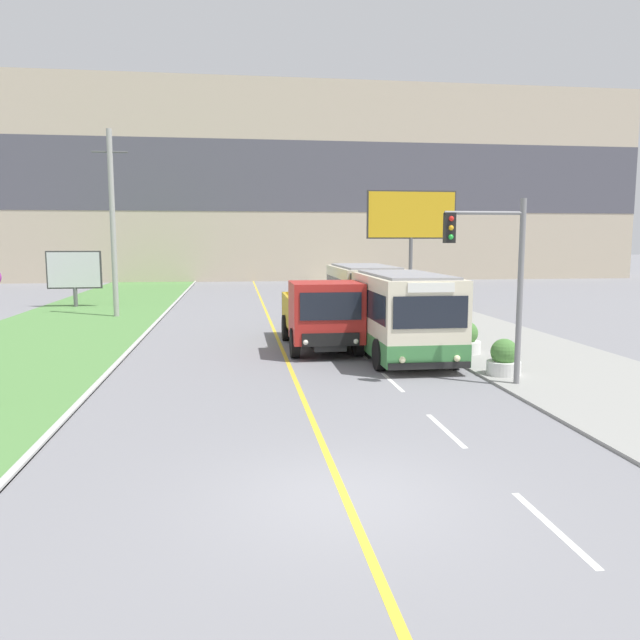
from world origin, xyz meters
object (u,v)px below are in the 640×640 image
Objects in this scene: city_bus at (382,306)px; utility_pole_far at (113,223)px; traffic_light_mast at (497,267)px; billboard_small at (74,271)px; billboard_large at (411,218)px; planter_round_far at (406,316)px; dump_truck at (322,316)px; planter_round_second at (466,339)px; planter_round_third at (433,325)px; planter_round_near at (504,359)px.

utility_pole_far is (-11.97, 10.39, 3.42)m from city_bus.
traffic_light_mast is 1.52× the size of billboard_small.
planter_round_far is (-3.32, -10.99, -4.90)m from billboard_large.
dump_truck is 0.92× the size of billboard_large.
traffic_light_mast is 5.59m from planter_round_second.
traffic_light_mast is 28.61m from billboard_small.
planter_round_far is (17.54, -11.24, -1.65)m from billboard_small.
city_bus is 1.89× the size of dump_truck.
traffic_light_mast is 4.54× the size of planter_round_third.
traffic_light_mast is at bearing -79.41° from city_bus.
billboard_large is 21.11m from billboard_small.
city_bus is 7.84m from traffic_light_mast.
traffic_light_mast reaches higher than city_bus.
planter_round_near is 3.60m from planter_round_second.
planter_round_second reaches higher than planter_round_near.
utility_pole_far reaches higher than billboard_small.
city_bus is 11.62× the size of planter_round_near.
billboard_small reaches higher than planter_round_third.
utility_pole_far is at bearing -57.63° from billboard_small.
traffic_light_mast is at bearing -102.03° from planter_round_second.
city_bus is 2.88m from dump_truck.
planter_round_third is at bearing -87.17° from planter_round_far.
planter_round_near is at bearing 54.27° from traffic_light_mast.
utility_pole_far is at bearing 146.42° from planter_round_third.
planter_round_second is at bearing 87.15° from planter_round_near.
billboard_large reaches higher than planter_round_second.
planter_round_third is at bearing -102.16° from billboard_large.
planter_round_third reaches higher than planter_round_far.
city_bus is 11.05× the size of planter_round_second.
billboard_large is at bearing -0.67° from billboard_small.
planter_round_near is 0.94× the size of planter_round_third.
utility_pole_far is 19.95m from planter_round_second.
planter_round_far is at bearing -32.64° from billboard_small.
dump_truck is at bearing -151.77° from city_bus.
traffic_light_mast is at bearing -96.76° from planter_round_third.
billboard_large is at bearing 70.28° from city_bus.
planter_round_far is at bearing 63.56° from city_bus.
planter_round_far is (2.21, 4.45, -0.96)m from city_bus.
billboard_large is 6.73× the size of planter_round_far.
billboard_large is at bearing 79.79° from traffic_light_mast.
billboard_small is 3.16× the size of planter_round_near.
utility_pole_far is 22.39m from traffic_light_mast.
traffic_light_mast reaches higher than planter_round_far.
planter_round_far is (4.74, 5.81, -0.76)m from dump_truck.
utility_pole_far is at bearing 126.78° from traffic_light_mast.
planter_round_second is (2.42, -2.74, -0.93)m from city_bus.
utility_pole_far is at bearing -163.88° from billboard_large.
billboard_large is 6.65× the size of planter_round_near.
planter_round_second is (14.38, -13.13, -4.34)m from utility_pole_far.
planter_round_third is (-0.02, 3.60, 0.01)m from planter_round_second.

